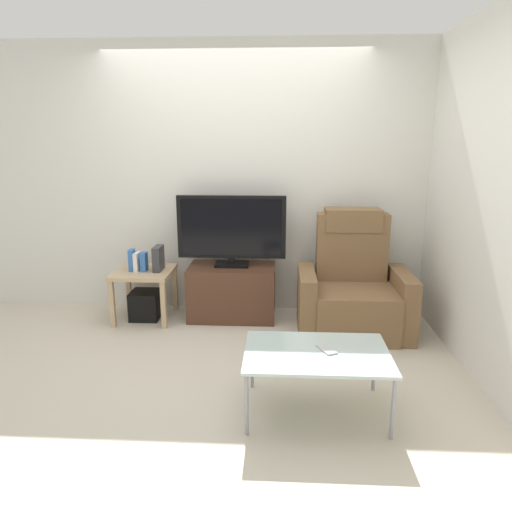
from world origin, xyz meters
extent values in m
plane|color=beige|center=(0.00, 0.00, 0.00)|extent=(6.40, 6.40, 0.00)
cube|color=silver|center=(0.00, 1.13, 1.30)|extent=(6.40, 0.06, 2.60)
cube|color=silver|center=(1.88, 0.00, 1.30)|extent=(0.06, 4.48, 2.60)
cube|color=#4C2D1E|center=(-0.02, 0.83, 0.26)|extent=(0.82, 0.48, 0.51)
cube|color=black|center=(-0.02, 0.60, 0.36)|extent=(0.76, 0.02, 0.02)
cube|color=black|center=(-0.02, 0.65, 0.39)|extent=(0.34, 0.11, 0.04)
cube|color=black|center=(-0.02, 0.85, 0.53)|extent=(0.32, 0.20, 0.03)
cube|color=black|center=(-0.02, 0.85, 0.57)|extent=(0.06, 0.04, 0.05)
cube|color=black|center=(-0.02, 0.85, 0.89)|extent=(1.02, 0.05, 0.59)
cube|color=black|center=(-0.02, 0.82, 0.89)|extent=(0.94, 0.01, 0.53)
cube|color=brown|center=(1.10, 0.52, 0.21)|extent=(0.70, 0.72, 0.42)
cube|color=brown|center=(1.10, 0.79, 0.73)|extent=(0.64, 0.20, 0.62)
cube|color=brown|center=(1.10, 0.81, 0.98)|extent=(0.50, 0.26, 0.20)
cube|color=brown|center=(0.68, 0.52, 0.28)|extent=(0.14, 0.68, 0.56)
cube|color=brown|center=(1.52, 0.52, 0.28)|extent=(0.14, 0.68, 0.56)
cube|color=tan|center=(-0.85, 0.74, 0.47)|extent=(0.54, 0.54, 0.04)
cube|color=tan|center=(-1.09, 0.51, 0.22)|extent=(0.04, 0.04, 0.45)
cube|color=tan|center=(-0.62, 0.51, 0.22)|extent=(0.04, 0.04, 0.45)
cube|color=tan|center=(-1.09, 0.98, 0.22)|extent=(0.04, 0.04, 0.45)
cube|color=tan|center=(-0.62, 0.98, 0.22)|extent=(0.04, 0.04, 0.45)
cube|color=black|center=(-0.85, 0.74, 0.14)|extent=(0.27, 0.27, 0.27)
cube|color=#3366B2|center=(-0.95, 0.72, 0.59)|extent=(0.04, 0.10, 0.21)
cube|color=white|center=(-0.91, 0.72, 0.57)|extent=(0.04, 0.13, 0.18)
cube|color=#3366B2|center=(-0.84, 0.72, 0.57)|extent=(0.05, 0.10, 0.18)
cube|color=#333338|center=(-0.71, 0.75, 0.60)|extent=(0.07, 0.20, 0.23)
cube|color=#B2C6C1|center=(0.68, -0.77, 0.40)|extent=(0.90, 0.60, 0.02)
cylinder|color=gray|center=(0.26, -1.04, 0.20)|extent=(0.02, 0.02, 0.39)
cylinder|color=gray|center=(1.10, -1.04, 0.20)|extent=(0.02, 0.02, 0.39)
cylinder|color=gray|center=(0.26, -0.50, 0.20)|extent=(0.02, 0.02, 0.39)
cylinder|color=gray|center=(1.10, -0.50, 0.20)|extent=(0.02, 0.02, 0.39)
cube|color=#B7B7BC|center=(0.74, -0.74, 0.42)|extent=(0.13, 0.17, 0.01)
camera|label=1|loc=(0.44, -3.42, 1.69)|focal=32.45mm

